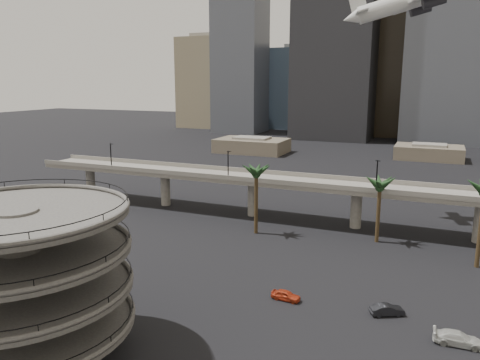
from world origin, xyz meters
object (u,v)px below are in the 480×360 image
at_px(parking_ramp, 21,271).
at_px(car_c, 458,338).
at_px(car_a, 286,295).
at_px(overpass, 303,187).
at_px(car_b, 387,310).

bearing_deg(parking_ramp, car_c, 26.24).
xyz_separation_m(parking_ramp, car_a, (20.81, 23.42, -9.16)).
distance_m(car_a, car_c, 21.04).
relative_size(parking_ramp, car_a, 5.62).
xyz_separation_m(car_a, car_c, (20.84, -2.89, 0.08)).
relative_size(overpass, car_a, 32.89).
relative_size(car_b, car_c, 0.81).
xyz_separation_m(parking_ramp, overpass, (13.00, 59.00, -2.50)).
bearing_deg(overpass, car_a, -77.61).
bearing_deg(parking_ramp, car_b, 35.97).
bearing_deg(car_b, overpass, 2.97).
bearing_deg(parking_ramp, car_a, 48.37).
xyz_separation_m(car_a, car_b, (12.90, 1.05, 0.02)).
relative_size(parking_ramp, car_b, 5.24).
bearing_deg(parking_ramp, overpass, 77.57).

